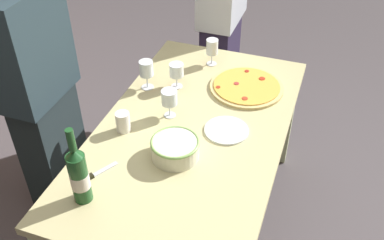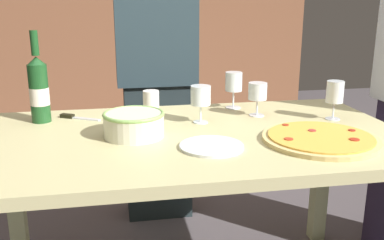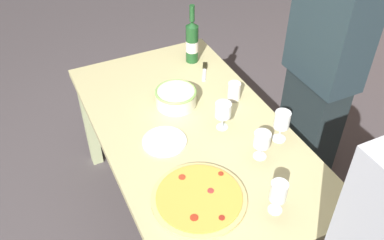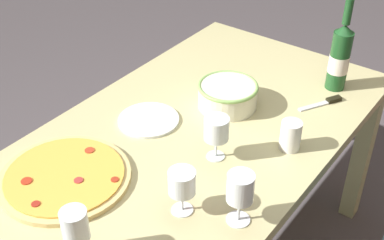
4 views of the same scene
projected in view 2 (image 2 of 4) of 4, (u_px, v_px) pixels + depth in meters
name	position (u px, v px, depth m)	size (l,w,h in m)	color
dining_table	(192.00, 157.00, 1.65)	(1.60, 0.90, 0.75)	#C5BC82
pizza	(320.00, 138.00, 1.53)	(0.41, 0.41, 0.02)	#DABC74
serving_bowl	(134.00, 123.00, 1.58)	(0.22, 0.22, 0.09)	silver
wine_bottle	(39.00, 89.00, 1.74)	(0.08, 0.08, 0.37)	#1B4A21
wine_glass_near_pizza	(201.00, 96.00, 1.74)	(0.08, 0.08, 0.15)	white
wine_glass_by_bottle	(258.00, 93.00, 1.84)	(0.08, 0.08, 0.14)	white
wine_glass_far_left	(335.00, 94.00, 1.78)	(0.07, 0.07, 0.16)	white
wine_glass_far_right	(234.00, 84.00, 1.97)	(0.08, 0.08, 0.17)	white
cup_amber	(151.00, 102.00, 1.88)	(0.07, 0.07, 0.10)	white
side_plate	(212.00, 146.00, 1.47)	(0.22, 0.22, 0.01)	white
pizza_knife	(75.00, 117.00, 1.82)	(0.17, 0.11, 0.02)	silver
person_guest_left	(157.00, 80.00, 2.39)	(0.43, 0.24, 1.59)	#1F2A2C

